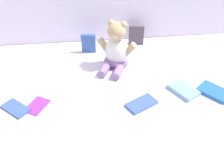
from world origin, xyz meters
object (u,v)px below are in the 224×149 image
Objects in this scene: teddy_bear at (116,50)px; book_case_4 at (212,56)px; book_case_1 at (183,90)px; book_case_2 at (16,108)px; book_case_6 at (89,43)px; book_case_3 at (37,105)px; book_case_0 at (136,35)px; book_case_7 at (214,92)px; book_case_5 at (142,104)px.

teddy_bear is 2.45× the size of book_case_4.
book_case_1 reaches higher than book_case_2.
book_case_3 is at bearing -110.20° from book_case_6.
book_case_3 is (-0.38, -0.27, -0.09)m from teddy_bear.
book_case_0 is 0.89× the size of book_case_2.
book_case_2 is at bearing 36.52° from book_case_3.
book_case_7 is at bearing -149.46° from book_case_3.
teddy_bear is 2.02× the size of book_case_2.
book_case_0 is 0.43m from book_case_4.
book_case_1 is at bearing -16.21° from teddy_bear.
book_case_6 reaches higher than book_case_4.
book_case_7 is at bearing -8.26° from teddy_bear.
book_case_2 is at bearing 57.55° from book_case_5.
book_case_6 is at bearing 155.98° from teddy_bear.
book_case_2 is (-0.46, -0.28, -0.09)m from teddy_bear.
book_case_1 is 0.36m from book_case_4.
book_case_5 is at bearing 145.80° from book_case_7.
teddy_bear is at bearing -112.25° from book_case_0.
book_case_7 reaches higher than book_case_4.
book_case_0 is at bearing 171.76° from book_case_2.
book_case_5 is 0.34m from book_case_7.
book_case_2 is 1.13× the size of book_case_6.
book_case_0 is 0.47m from book_case_1.
book_case_6 is (-0.13, 0.15, -0.04)m from teddy_bear.
book_case_0 is at bearing 78.89° from book_case_7.
book_case_6 reaches higher than book_case_2.
book_case_5 is 0.95× the size of book_case_7.
book_case_3 is 0.45m from book_case_5.
book_case_6 is at bearing -174.92° from book_case_2.
book_case_0 is (0.14, 0.21, -0.04)m from teddy_bear.
book_case_1 is (0.28, -0.24, -0.08)m from teddy_bear.
teddy_bear is 0.38m from book_case_1.
book_case_3 is 0.79m from book_case_7.
book_case_4 is 0.73× the size of book_case_7.
book_case_1 is 1.02× the size of book_case_5.
book_case_1 reaches higher than book_case_4.
teddy_bear is at bearing -113.96° from book_case_3.
book_case_3 is at bearing 138.93° from book_case_2.
book_case_0 reaches higher than book_case_5.
book_case_7 is at bearing -27.44° from book_case_6.
teddy_bear is 2.26× the size of book_case_0.
book_case_1 is 1.10× the size of book_case_2.
book_case_0 reaches higher than book_case_1.
book_case_0 is at bearing -102.85° from book_case_1.
book_case_3 is 1.00× the size of book_case_6.
book_case_1 is at bearing 135.70° from book_case_2.
book_case_6 reaches higher than book_case_1.
book_case_7 is (0.88, 0.01, 0.00)m from book_case_2.
teddy_bear is 0.53m from book_case_4.
book_case_3 is 0.95m from book_case_4.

